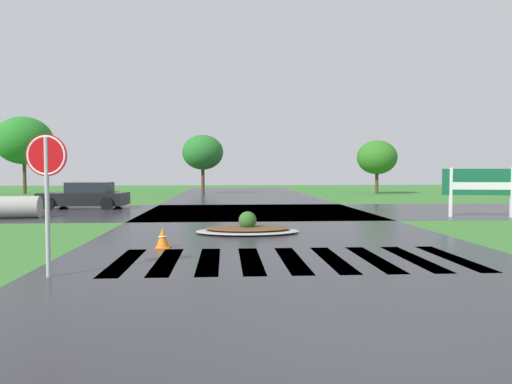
# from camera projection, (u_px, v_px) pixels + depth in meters

# --- Properties ---
(ground_plane) EXTENTS (120.00, 120.00, 0.10)m
(ground_plane) POSITION_uv_depth(u_px,v_px,m) (368.00, 367.00, 4.87)
(ground_plane) COLOR #38722D
(asphalt_roadway) EXTENTS (10.38, 80.00, 0.01)m
(asphalt_roadway) POSITION_uv_depth(u_px,v_px,m) (272.00, 233.00, 14.84)
(asphalt_roadway) COLOR #2B2B30
(asphalt_roadway) RESTS_ON ground
(asphalt_cross_road) EXTENTS (90.00, 9.34, 0.01)m
(asphalt_cross_road) POSITION_uv_depth(u_px,v_px,m) (256.00, 211.00, 22.89)
(asphalt_cross_road) COLOR #2B2B30
(asphalt_cross_road) RESTS_ON ground
(crosswalk_stripes) EXTENTS (7.65, 3.21, 0.01)m
(crosswalk_stripes) POSITION_uv_depth(u_px,v_px,m) (292.00, 260.00, 10.44)
(crosswalk_stripes) COLOR white
(crosswalk_stripes) RESTS_ON ground
(stop_sign) EXTENTS (0.76, 0.12, 2.60)m
(stop_sign) POSITION_uv_depth(u_px,v_px,m) (47.00, 171.00, 8.67)
(stop_sign) COLOR #B2B5BA
(stop_sign) RESTS_ON ground
(estate_billboard) EXTENTS (3.10, 0.63, 2.08)m
(estate_billboard) POSITION_uv_depth(u_px,v_px,m) (481.00, 184.00, 20.03)
(estate_billboard) COLOR white
(estate_billboard) RESTS_ON ground
(median_island) EXTENTS (3.23, 1.92, 0.68)m
(median_island) POSITION_uv_depth(u_px,v_px,m) (248.00, 229.00, 14.94)
(median_island) COLOR #9E9B93
(median_island) RESTS_ON ground
(car_blue_compact) EXTENTS (4.39, 2.36, 1.35)m
(car_blue_compact) POSITION_uv_depth(u_px,v_px,m) (86.00, 196.00, 24.81)
(car_blue_compact) COLOR black
(car_blue_compact) RESTS_ON ground
(drainage_pipe_stack) EXTENTS (1.68, 1.04, 0.91)m
(drainage_pipe_stack) POSITION_uv_depth(u_px,v_px,m) (19.00, 207.00, 19.70)
(drainage_pipe_stack) COLOR #9E9B93
(drainage_pipe_stack) RESTS_ON ground
(traffic_cone) EXTENTS (0.36, 0.36, 0.54)m
(traffic_cone) POSITION_uv_depth(u_px,v_px,m) (163.00, 238.00, 12.01)
(traffic_cone) COLOR orange
(traffic_cone) RESTS_ON ground
(background_treeline) EXTENTS (48.04, 5.95, 6.46)m
(background_treeline) POSITION_uv_depth(u_px,v_px,m) (204.00, 149.00, 40.27)
(background_treeline) COLOR #4C3823
(background_treeline) RESTS_ON ground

